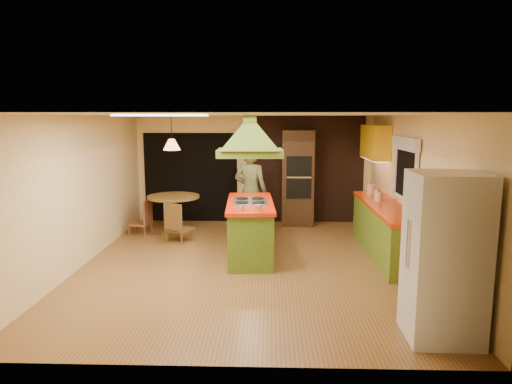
{
  "coord_description": "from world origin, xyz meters",
  "views": [
    {
      "loc": [
        0.38,
        -7.44,
        2.45
      ],
      "look_at": [
        0.13,
        0.53,
        1.15
      ],
      "focal_mm": 32.0,
      "sensor_mm": 36.0,
      "label": 1
    }
  ],
  "objects_px": {
    "wall_oven": "(298,178)",
    "kitchen_island": "(250,229)",
    "dining_table": "(174,207)",
    "canister_large": "(371,190)",
    "refrigerator": "(444,257)",
    "man": "(251,192)"
  },
  "relations": [
    {
      "from": "kitchen_island",
      "to": "wall_oven",
      "type": "distance_m",
      "value": 2.77
    },
    {
      "from": "refrigerator",
      "to": "kitchen_island",
      "type": "bearing_deg",
      "value": 128.7
    },
    {
      "from": "kitchen_island",
      "to": "man",
      "type": "height_order",
      "value": "man"
    },
    {
      "from": "dining_table",
      "to": "canister_large",
      "type": "distance_m",
      "value": 4.11
    },
    {
      "from": "wall_oven",
      "to": "dining_table",
      "type": "xyz_separation_m",
      "value": [
        -2.69,
        -0.94,
        -0.51
      ]
    },
    {
      "from": "kitchen_island",
      "to": "dining_table",
      "type": "height_order",
      "value": "kitchen_island"
    },
    {
      "from": "refrigerator",
      "to": "canister_large",
      "type": "relative_size",
      "value": 8.95
    },
    {
      "from": "wall_oven",
      "to": "kitchen_island",
      "type": "bearing_deg",
      "value": -108.26
    },
    {
      "from": "man",
      "to": "canister_large",
      "type": "xyz_separation_m",
      "value": [
        2.42,
        -0.13,
        0.08
      ]
    },
    {
      "from": "kitchen_island",
      "to": "wall_oven",
      "type": "relative_size",
      "value": 0.93
    },
    {
      "from": "dining_table",
      "to": "canister_large",
      "type": "bearing_deg",
      "value": -5.08
    },
    {
      "from": "kitchen_island",
      "to": "canister_large",
      "type": "distance_m",
      "value": 2.71
    },
    {
      "from": "refrigerator",
      "to": "wall_oven",
      "type": "xyz_separation_m",
      "value": [
        -1.28,
        5.5,
        0.15
      ]
    },
    {
      "from": "refrigerator",
      "to": "wall_oven",
      "type": "bearing_deg",
      "value": 104.51
    },
    {
      "from": "kitchen_island",
      "to": "refrigerator",
      "type": "xyz_separation_m",
      "value": [
        2.27,
        -2.98,
        0.44
      ]
    },
    {
      "from": "man",
      "to": "dining_table",
      "type": "height_order",
      "value": "man"
    },
    {
      "from": "man",
      "to": "wall_oven",
      "type": "height_order",
      "value": "wall_oven"
    },
    {
      "from": "refrigerator",
      "to": "wall_oven",
      "type": "relative_size",
      "value": 0.86
    },
    {
      "from": "man",
      "to": "refrigerator",
      "type": "xyz_separation_m",
      "value": [
        2.32,
        -4.33,
        -0.01
      ]
    },
    {
      "from": "dining_table",
      "to": "man",
      "type": "bearing_deg",
      "value": -8.1
    },
    {
      "from": "wall_oven",
      "to": "man",
      "type": "bearing_deg",
      "value": -128.42
    },
    {
      "from": "wall_oven",
      "to": "refrigerator",
      "type": "bearing_deg",
      "value": -73.68
    }
  ]
}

